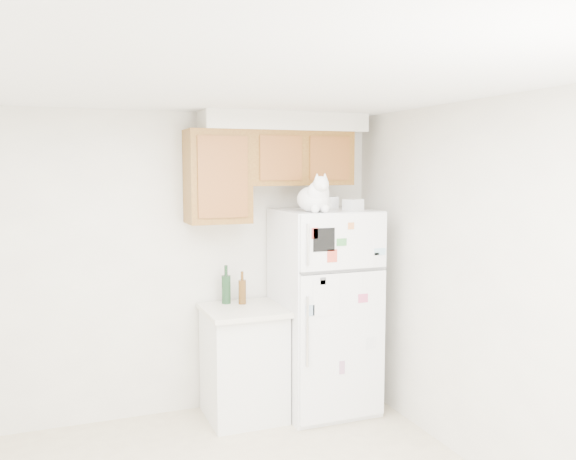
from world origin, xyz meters
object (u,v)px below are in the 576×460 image
cat (315,197)px  bottle_amber (242,288)px  base_counter (244,362)px  storage_box_front (353,205)px  bottle_green (226,284)px  storage_box_back (327,203)px  refrigerator (324,310)px

cat → bottle_amber: bearing=141.1°
bottle_amber → base_counter: bearing=-103.6°
cat → storage_box_front: size_ratio=2.94×
cat → storage_box_front: (0.37, 0.07, -0.07)m
cat → bottle_green: 1.05m
cat → storage_box_front: cat is taller
storage_box_back → bottle_green: size_ratio=0.56×
cat → storage_box_back: bearing=53.1°
refrigerator → base_counter: (-0.69, 0.07, -0.39)m
bottle_green → cat: bearing=-36.9°
base_counter → bottle_amber: bearing=76.4°
refrigerator → bottle_amber: refrigerator is taller
storage_box_front → base_counter: bearing=143.2°
bottle_amber → refrigerator: bearing=-16.3°
base_counter → bottle_green: bottle_green is taller
storage_box_back → bottle_amber: size_ratio=0.66×
refrigerator → bottle_green: bearing=161.7°
refrigerator → base_counter: bearing=173.9°
refrigerator → storage_box_front: bearing=-33.7°
storage_box_back → bottle_amber: 1.02m
storage_box_front → bottle_green: size_ratio=0.47×
refrigerator → storage_box_front: storage_box_front is taller
cat → storage_box_front: bearing=10.5°
bottle_green → bottle_amber: bearing=-28.1°
refrigerator → storage_box_front: size_ratio=11.33×
cat → storage_box_back: (0.26, 0.34, -0.07)m
base_counter → bottle_green: (-0.09, 0.18, 0.62)m
bottle_green → refrigerator: bearing=-18.3°
storage_box_front → bottle_amber: storage_box_front is taller
cat → bottle_amber: size_ratio=1.62×
base_counter → storage_box_back: bearing=5.4°
bottle_green → storage_box_front: bearing=-21.6°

